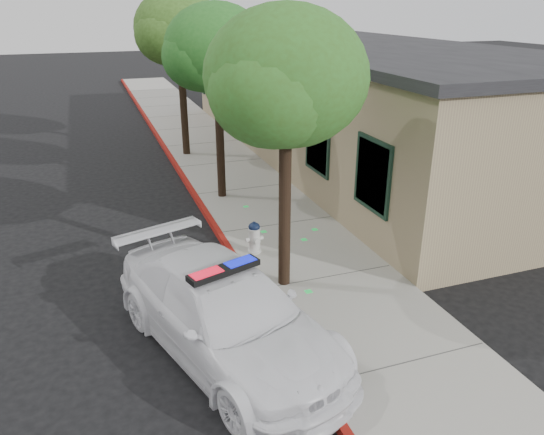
{
  "coord_description": "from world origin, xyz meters",
  "views": [
    {
      "loc": [
        -2.7,
        -8.68,
        5.55
      ],
      "look_at": [
        0.94,
        1.5,
        1.03
      ],
      "focal_mm": 34.07,
      "sensor_mm": 36.0,
      "label": 1
    }
  ],
  "objects": [
    {
      "name": "fire_hydrant",
      "position": [
        0.56,
        1.65,
        0.53
      ],
      "size": [
        0.43,
        0.38,
        0.76
      ],
      "rotation": [
        0.0,
        0.0,
        0.08
      ],
      "color": "silver",
      "rests_on": "sidewalk"
    },
    {
      "name": "street_tree_far",
      "position": [
        0.73,
        10.62,
        4.58
      ],
      "size": [
        3.31,
        3.12,
        5.89
      ],
      "rotation": [
        0.0,
        0.0,
        -0.09
      ],
      "color": "black",
      "rests_on": "sidewalk"
    },
    {
      "name": "street_tree_near",
      "position": [
        0.71,
        0.08,
        4.21
      ],
      "size": [
        3.04,
        2.97,
        5.44
      ],
      "rotation": [
        0.0,
        0.0,
        0.12
      ],
      "color": "black",
      "rests_on": "sidewalk"
    },
    {
      "name": "red_curb",
      "position": [
        0.06,
        3.0,
        0.08
      ],
      "size": [
        0.14,
        60.0,
        0.16
      ],
      "primitive_type": "cube",
      "color": "#9D1A11",
      "rests_on": "ground"
    },
    {
      "name": "sidewalk",
      "position": [
        1.6,
        3.0,
        0.07
      ],
      "size": [
        3.2,
        60.0,
        0.15
      ],
      "primitive_type": "cube",
      "color": "#9A968C",
      "rests_on": "ground"
    },
    {
      "name": "police_car",
      "position": [
        -0.96,
        -1.52,
        0.76
      ],
      "size": [
        3.6,
        5.58,
        1.63
      ],
      "rotation": [
        0.0,
        0.0,
        0.31
      ],
      "color": "white",
      "rests_on": "ground"
    },
    {
      "name": "street_tree_mid",
      "position": [
        0.83,
        5.65,
        4.27
      ],
      "size": [
        3.09,
        2.86,
        5.46
      ],
      "rotation": [
        0.0,
        0.0,
        -0.25
      ],
      "color": "black",
      "rests_on": "sidewalk"
    },
    {
      "name": "ground",
      "position": [
        0.0,
        0.0,
        0.0
      ],
      "size": [
        120.0,
        120.0,
        0.0
      ],
      "primitive_type": "plane",
      "color": "black",
      "rests_on": "ground"
    },
    {
      "name": "clapboard_building",
      "position": [
        6.69,
        9.0,
        2.13
      ],
      "size": [
        7.3,
        20.89,
        4.24
      ],
      "color": "#9A8D65",
      "rests_on": "ground"
    }
  ]
}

